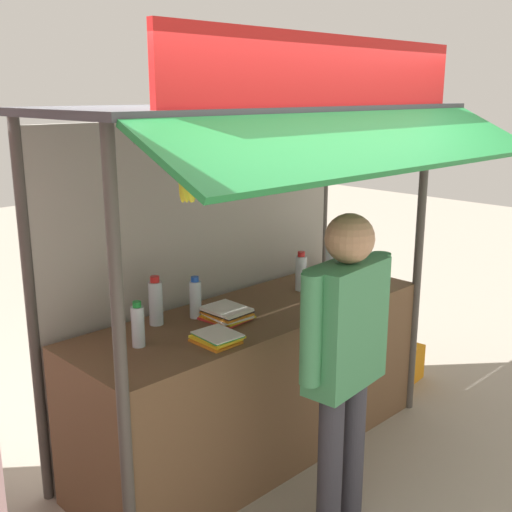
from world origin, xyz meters
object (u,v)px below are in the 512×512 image
at_px(water_bottle_rear_center, 331,260).
at_px(banana_bunch_leftmost, 255,170).
at_px(banana_bunch_inner_left, 187,184).
at_px(water_bottle_far_left, 195,298).
at_px(vendor_person, 345,346).
at_px(magazine_stack_left, 217,337).
at_px(water_bottle_center, 349,256).
at_px(banana_bunch_inner_right, 329,172).
at_px(water_bottle_mid_right, 301,272).
at_px(water_bottle_front_left, 138,325).
at_px(plastic_crate, 391,362).
at_px(banana_bunch_rightmost, 378,159).
at_px(magazine_stack_mid_left, 226,314).
at_px(water_bottle_far_right, 156,302).

distance_m(water_bottle_rear_center, banana_bunch_leftmost, 1.72).
bearing_deg(banana_bunch_inner_left, water_bottle_far_left, 49.95).
bearing_deg(vendor_person, magazine_stack_left, 111.01).
bearing_deg(water_bottle_center, banana_bunch_inner_right, -149.31).
distance_m(water_bottle_mid_right, banana_bunch_leftmost, 1.41).
xyz_separation_m(water_bottle_center, vendor_person, (-1.25, -0.94, -0.06)).
height_order(water_bottle_mid_right, water_bottle_rear_center, water_bottle_rear_center).
bearing_deg(magazine_stack_left, water_bottle_far_left, 67.08).
relative_size(water_bottle_front_left, water_bottle_rear_center, 0.89).
bearing_deg(banana_bunch_inner_left, plastic_crate, 10.96).
bearing_deg(magazine_stack_left, banana_bunch_rightmost, -15.11).
relative_size(magazine_stack_left, banana_bunch_inner_right, 0.91).
xyz_separation_m(vendor_person, plastic_crate, (1.70, 0.82, -0.89)).
height_order(magazine_stack_mid_left, banana_bunch_rightmost, banana_bunch_rightmost).
height_order(water_bottle_front_left, magazine_stack_left, water_bottle_front_left).
xyz_separation_m(water_bottle_center, magazine_stack_mid_left, (-1.30, -0.09, -0.10)).
xyz_separation_m(water_bottle_center, banana_bunch_inner_left, (-1.96, -0.59, 0.79)).
bearing_deg(vendor_person, water_bottle_rear_center, 36.32).
distance_m(water_bottle_far_left, water_bottle_front_left, 0.52).
height_order(water_bottle_far_right, banana_bunch_rightmost, banana_bunch_rightmost).
relative_size(water_bottle_far_right, vendor_person, 0.17).
bearing_deg(plastic_crate, water_bottle_mid_right, 174.00).
bearing_deg(water_bottle_front_left, water_bottle_rear_center, 3.33).
height_order(magazine_stack_mid_left, banana_bunch_leftmost, banana_bunch_leftmost).
xyz_separation_m(water_bottle_rear_center, water_bottle_far_right, (-1.48, 0.10, 0.00)).
xyz_separation_m(water_bottle_far_left, water_bottle_center, (1.41, -0.06, 0.01)).
bearing_deg(vendor_person, banana_bunch_leftmost, 124.47).
xyz_separation_m(water_bottle_front_left, banana_bunch_inner_left, (-0.05, -0.52, 0.81)).
height_order(water_bottle_center, water_bottle_front_left, water_bottle_center).
bearing_deg(water_bottle_center, water_bottle_rear_center, 169.09).
relative_size(banana_bunch_inner_right, vendor_person, 0.16).
relative_size(water_bottle_mid_right, vendor_person, 0.16).
bearing_deg(water_bottle_far_left, water_bottle_mid_right, -5.55).
xyz_separation_m(magazine_stack_mid_left, banana_bunch_inner_right, (0.31, -0.50, 0.86)).
bearing_deg(water_bottle_center, banana_bunch_rightmost, -132.38).
bearing_deg(banana_bunch_inner_right, water_bottle_far_left, 122.27).
bearing_deg(water_bottle_center, banana_bunch_inner_left, -163.24).
relative_size(water_bottle_center, water_bottle_far_right, 0.98).
xyz_separation_m(water_bottle_mid_right, banana_bunch_rightmost, (0.02, -0.57, 0.81)).
height_order(water_bottle_far_right, plastic_crate, water_bottle_far_right).
bearing_deg(water_bottle_far_right, banana_bunch_rightmost, -33.17).
height_order(banana_bunch_leftmost, plastic_crate, banana_bunch_leftmost).
height_order(water_bottle_far_left, magazine_stack_left, water_bottle_far_left).
distance_m(water_bottle_front_left, banana_bunch_inner_right, 1.31).
relative_size(water_bottle_far_left, water_bottle_front_left, 1.02).
bearing_deg(plastic_crate, banana_bunch_leftmost, -166.86).
xyz_separation_m(water_bottle_far_left, plastic_crate, (1.86, -0.19, -0.94)).
distance_m(water_bottle_front_left, magazine_stack_left, 0.43).
bearing_deg(banana_bunch_inner_right, water_bottle_front_left, 150.21).
distance_m(banana_bunch_rightmost, plastic_crate, 2.06).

